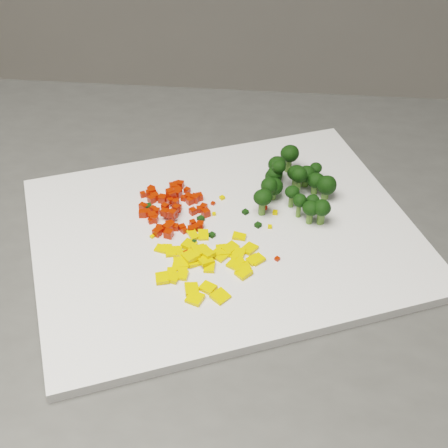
# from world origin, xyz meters

# --- Properties ---
(cutting_board) EXTENTS (0.54, 0.49, 0.01)m
(cutting_board) POSITION_xyz_m (-0.08, 0.44, 0.91)
(cutting_board) COLOR white
(cutting_board) RESTS_ON counter_block
(carrot_pile) EXTENTS (0.10, 0.10, 0.03)m
(carrot_pile) POSITION_xyz_m (-0.15, 0.47, 0.93)
(carrot_pile) COLOR #BE1302
(carrot_pile) RESTS_ON cutting_board
(pepper_pile) EXTENTS (0.11, 0.11, 0.02)m
(pepper_pile) POSITION_xyz_m (-0.10, 0.38, 0.92)
(pepper_pile) COLOR yellow
(pepper_pile) RESTS_ON cutting_board
(broccoli_pile) EXTENTS (0.12, 0.12, 0.06)m
(broccoli_pile) POSITION_xyz_m (-0.00, 0.51, 0.94)
(broccoli_pile) COLOR black
(broccoli_pile) RESTS_ON cutting_board
(carrot_cube_0) EXTENTS (0.01, 0.01, 0.01)m
(carrot_cube_0) POSITION_xyz_m (-0.15, 0.50, 0.92)
(carrot_cube_0) COLOR #BE1302
(carrot_cube_0) RESTS_ON carrot_pile
(carrot_cube_1) EXTENTS (0.01, 0.01, 0.01)m
(carrot_cube_1) POSITION_xyz_m (-0.18, 0.49, 0.92)
(carrot_cube_1) COLOR #BE1302
(carrot_cube_1) RESTS_ON carrot_pile
(carrot_cube_2) EXTENTS (0.01, 0.01, 0.01)m
(carrot_cube_2) POSITION_xyz_m (-0.15, 0.51, 0.92)
(carrot_cube_2) COLOR #BE1302
(carrot_cube_2) RESTS_ON carrot_pile
(carrot_cube_3) EXTENTS (0.01, 0.01, 0.01)m
(carrot_cube_3) POSITION_xyz_m (-0.12, 0.47, 0.92)
(carrot_cube_3) COLOR #BE1302
(carrot_cube_3) RESTS_ON carrot_pile
(carrot_cube_4) EXTENTS (0.01, 0.01, 0.01)m
(carrot_cube_4) POSITION_xyz_m (-0.16, 0.49, 0.92)
(carrot_cube_4) COLOR #BE1302
(carrot_cube_4) RESTS_ON carrot_pile
(carrot_cube_5) EXTENTS (0.01, 0.01, 0.01)m
(carrot_cube_5) POSITION_xyz_m (-0.16, 0.48, 0.92)
(carrot_cube_5) COLOR #BE1302
(carrot_cube_5) RESTS_ON carrot_pile
(carrot_cube_6) EXTENTS (0.01, 0.01, 0.01)m
(carrot_cube_6) POSITION_xyz_m (-0.16, 0.49, 0.92)
(carrot_cube_6) COLOR #BE1302
(carrot_cube_6) RESTS_ON carrot_pile
(carrot_cube_7) EXTENTS (0.01, 0.01, 0.01)m
(carrot_cube_7) POSITION_xyz_m (-0.19, 0.46, 0.92)
(carrot_cube_7) COLOR #BE1302
(carrot_cube_7) RESTS_ON carrot_pile
(carrot_cube_8) EXTENTS (0.01, 0.01, 0.01)m
(carrot_cube_8) POSITION_xyz_m (-0.19, 0.47, 0.91)
(carrot_cube_8) COLOR #BE1302
(carrot_cube_8) RESTS_ON carrot_pile
(carrot_cube_9) EXTENTS (0.01, 0.01, 0.01)m
(carrot_cube_9) POSITION_xyz_m (-0.15, 0.52, 0.92)
(carrot_cube_9) COLOR #BE1302
(carrot_cube_9) RESTS_ON carrot_pile
(carrot_cube_10) EXTENTS (0.01, 0.01, 0.01)m
(carrot_cube_10) POSITION_xyz_m (-0.13, 0.44, 0.92)
(carrot_cube_10) COLOR #BE1302
(carrot_cube_10) RESTS_ON carrot_pile
(carrot_cube_11) EXTENTS (0.01, 0.01, 0.01)m
(carrot_cube_11) POSITION_xyz_m (-0.11, 0.47, 0.92)
(carrot_cube_11) COLOR #BE1302
(carrot_cube_11) RESTS_ON carrot_pile
(carrot_cube_12) EXTENTS (0.01, 0.01, 0.01)m
(carrot_cube_12) POSITION_xyz_m (-0.19, 0.47, 0.92)
(carrot_cube_12) COLOR #BE1302
(carrot_cube_12) RESTS_ON carrot_pile
(carrot_cube_13) EXTENTS (0.01, 0.01, 0.01)m
(carrot_cube_13) POSITION_xyz_m (-0.13, 0.47, 0.92)
(carrot_cube_13) COLOR #BE1302
(carrot_cube_13) RESTS_ON carrot_pile
(carrot_cube_14) EXTENTS (0.01, 0.01, 0.01)m
(carrot_cube_14) POSITION_xyz_m (-0.15, 0.47, 0.92)
(carrot_cube_14) COLOR #BE1302
(carrot_cube_14) RESTS_ON carrot_pile
(carrot_cube_15) EXTENTS (0.01, 0.01, 0.01)m
(carrot_cube_15) POSITION_xyz_m (-0.14, 0.51, 0.92)
(carrot_cube_15) COLOR #BE1302
(carrot_cube_15) RESTS_ON carrot_pile
(carrot_cube_16) EXTENTS (0.01, 0.01, 0.01)m
(carrot_cube_16) POSITION_xyz_m (-0.15, 0.49, 0.92)
(carrot_cube_16) COLOR #BE1302
(carrot_cube_16) RESTS_ON carrot_pile
(carrot_cube_17) EXTENTS (0.01, 0.01, 0.01)m
(carrot_cube_17) POSITION_xyz_m (-0.14, 0.49, 0.91)
(carrot_cube_17) COLOR #BE1302
(carrot_cube_17) RESTS_ON carrot_pile
(carrot_cube_18) EXTENTS (0.01, 0.01, 0.01)m
(carrot_cube_18) POSITION_xyz_m (-0.15, 0.45, 0.92)
(carrot_cube_18) COLOR #BE1302
(carrot_cube_18) RESTS_ON carrot_pile
(carrot_cube_19) EXTENTS (0.01, 0.01, 0.01)m
(carrot_cube_19) POSITION_xyz_m (-0.13, 0.49, 0.92)
(carrot_cube_19) COLOR #BE1302
(carrot_cube_19) RESTS_ON carrot_pile
(carrot_cube_20) EXTENTS (0.01, 0.01, 0.01)m
(carrot_cube_20) POSITION_xyz_m (-0.16, 0.45, 0.92)
(carrot_cube_20) COLOR #BE1302
(carrot_cube_20) RESTS_ON carrot_pile
(carrot_cube_21) EXTENTS (0.01, 0.01, 0.01)m
(carrot_cube_21) POSITION_xyz_m (-0.12, 0.44, 0.92)
(carrot_cube_21) COLOR #BE1302
(carrot_cube_21) RESTS_ON carrot_pile
(carrot_cube_22) EXTENTS (0.01, 0.01, 0.01)m
(carrot_cube_22) POSITION_xyz_m (-0.16, 0.49, 0.92)
(carrot_cube_22) COLOR #BE1302
(carrot_cube_22) RESTS_ON carrot_pile
(carrot_cube_23) EXTENTS (0.01, 0.01, 0.01)m
(carrot_cube_23) POSITION_xyz_m (-0.13, 0.43, 0.91)
(carrot_cube_23) COLOR #BE1302
(carrot_cube_23) RESTS_ON carrot_pile
(carrot_cube_24) EXTENTS (0.01, 0.01, 0.01)m
(carrot_cube_24) POSITION_xyz_m (-0.15, 0.47, 0.92)
(carrot_cube_24) COLOR #BE1302
(carrot_cube_24) RESTS_ON carrot_pile
(carrot_cube_25) EXTENTS (0.01, 0.01, 0.01)m
(carrot_cube_25) POSITION_xyz_m (-0.15, 0.46, 0.92)
(carrot_cube_25) COLOR #BE1302
(carrot_cube_25) RESTS_ON carrot_pile
(carrot_cube_26) EXTENTS (0.01, 0.01, 0.01)m
(carrot_cube_26) POSITION_xyz_m (-0.17, 0.45, 0.92)
(carrot_cube_26) COLOR #BE1302
(carrot_cube_26) RESTS_ON carrot_pile
(carrot_cube_27) EXTENTS (0.01, 0.01, 0.01)m
(carrot_cube_27) POSITION_xyz_m (-0.15, 0.44, 0.92)
(carrot_cube_27) COLOR #BE1302
(carrot_cube_27) RESTS_ON carrot_pile
(carrot_cube_28) EXTENTS (0.01, 0.01, 0.01)m
(carrot_cube_28) POSITION_xyz_m (-0.17, 0.45, 0.91)
(carrot_cube_28) COLOR #BE1302
(carrot_cube_28) RESTS_ON carrot_pile
(carrot_cube_29) EXTENTS (0.01, 0.01, 0.01)m
(carrot_cube_29) POSITION_xyz_m (-0.16, 0.51, 0.92)
(carrot_cube_29) COLOR #BE1302
(carrot_cube_29) RESTS_ON carrot_pile
(carrot_cube_30) EXTENTS (0.01, 0.01, 0.01)m
(carrot_cube_30) POSITION_xyz_m (-0.12, 0.50, 0.92)
(carrot_cube_30) COLOR #BE1302
(carrot_cube_30) RESTS_ON carrot_pile
(carrot_cube_31) EXTENTS (0.01, 0.01, 0.01)m
(carrot_cube_31) POSITION_xyz_m (-0.11, 0.48, 0.92)
(carrot_cube_31) COLOR #BE1302
(carrot_cube_31) RESTS_ON carrot_pile
(carrot_cube_32) EXTENTS (0.01, 0.01, 0.01)m
(carrot_cube_32) POSITION_xyz_m (-0.16, 0.46, 0.92)
(carrot_cube_32) COLOR #BE1302
(carrot_cube_32) RESTS_ON carrot_pile
(carrot_cube_33) EXTENTS (0.01, 0.01, 0.01)m
(carrot_cube_33) POSITION_xyz_m (-0.16, 0.49, 0.92)
(carrot_cube_33) COLOR #BE1302
(carrot_cube_33) RESTS_ON carrot_pile
(carrot_cube_34) EXTENTS (0.01, 0.01, 0.01)m
(carrot_cube_34) POSITION_xyz_m (-0.15, 0.45, 0.92)
(carrot_cube_34) COLOR #BE1302
(carrot_cube_34) RESTS_ON carrot_pile
(carrot_cube_35) EXTENTS (0.01, 0.01, 0.01)m
(carrot_cube_35) POSITION_xyz_m (-0.19, 0.50, 0.92)
(carrot_cube_35) COLOR #BE1302
(carrot_cube_35) RESTS_ON carrot_pile
(carrot_cube_36) EXTENTS (0.01, 0.01, 0.01)m
(carrot_cube_36) POSITION_xyz_m (-0.14, 0.47, 0.92)
(carrot_cube_36) COLOR #BE1302
(carrot_cube_36) RESTS_ON carrot_pile
(carrot_cube_37) EXTENTS (0.01, 0.01, 0.01)m
(carrot_cube_37) POSITION_xyz_m (-0.15, 0.51, 0.92)
(carrot_cube_37) COLOR #BE1302
(carrot_cube_37) RESTS_ON carrot_pile
(carrot_cube_38) EXTENTS (0.01, 0.01, 0.01)m
(carrot_cube_38) POSITION_xyz_m (-0.18, 0.49, 0.92)
(carrot_cube_38) COLOR #BE1302
(carrot_cube_38) RESTS_ON carrot_pile
(carrot_cube_39) EXTENTS (0.01, 0.01, 0.01)m
(carrot_cube_39) POSITION_xyz_m (-0.17, 0.49, 0.92)
(carrot_cube_39) COLOR #BE1302
(carrot_cube_39) RESTS_ON carrot_pile
(carrot_cube_40) EXTENTS (0.01, 0.01, 0.01)m
(carrot_cube_40) POSITION_xyz_m (-0.17, 0.46, 0.92)
(carrot_cube_40) COLOR #BE1302
(carrot_cube_40) RESTS_ON carrot_pile
(carrot_cube_41) EXTENTS (0.01, 0.01, 0.01)m
(carrot_cube_41) POSITION_xyz_m (-0.18, 0.50, 0.92)
(carrot_cube_41) COLOR #BE1302
(carrot_cube_41) RESTS_ON carrot_pile
(carrot_cube_42) EXTENTS (0.01, 0.01, 0.01)m
(carrot_cube_42) POSITION_xyz_m (-0.12, 0.43, 0.92)
(carrot_cube_42) COLOR #BE1302
(carrot_cube_42) RESTS_ON carrot_pile
(carrot_cube_43) EXTENTS (0.01, 0.01, 0.01)m
(carrot_cube_43) POSITION_xyz_m (-0.11, 0.44, 0.92)
(carrot_cube_43) COLOR #BE1302
(carrot_cube_43) RESTS_ON carrot_pile
(carrot_cube_44) EXTENTS (0.01, 0.01, 0.01)m
(carrot_cube_44) POSITION_xyz_m (-0.14, 0.50, 0.92)
(carrot_cube_44) COLOR #BE1302
(carrot_cube_44) RESTS_ON carrot_pile
(carrot_cube_45) EXTENTS (0.01, 0.01, 0.01)m
(carrot_cube_45) POSITION_xyz_m (-0.15, 0.43, 0.92)
(carrot_cube_45) COLOR #BE1302
(carrot_cube_45) RESTS_ON carrot_pile
(carrot_cube_46) EXTENTS (0.01, 0.01, 0.01)m
(carrot_cube_46) POSITION_xyz_m (-0.14, 0.44, 0.92)
(carrot_cube_46) COLOR #BE1302
(carrot_cube_46) RESTS_ON carrot_pile
(carrot_cube_47) EXTENTS (0.01, 0.01, 0.01)m
(carrot_cube_47) POSITION_xyz_m (-0.15, 0.44, 0.92)
(carrot_cube_47) COLOR #BE1302
(carrot_cube_47) RESTS_ON carrot_pile
(carrot_cube_48) EXTENTS (0.01, 0.01, 0.01)m
(carrot_cube_48) POSITION_xyz_m (-0.19, 0.51, 0.92)
(carrot_cube_48) COLOR #BE1302
(carrot_cube_48) RESTS_ON carrot_pile
(carrot_cube_49) EXTENTS (0.01, 0.01, 0.01)m
(carrot_cube_49) POSITION_xyz_m (-0.15, 0.42, 0.92)
(carrot_cube_49) COLOR #BE1302
(carrot_cube_49) RESTS_ON carrot_pile
(carrot_cube_50) EXTENTS (0.01, 0.01, 0.01)m
(carrot_cube_50) POSITION_xyz_m (-0.12, 0.45, 0.92)
(carrot_cube_50) COLOR #BE1302
(carrot_cube_50) RESTS_ON carrot_pile
(carrot_cube_51) EXTENTS (0.01, 0.01, 0.01)m
(carrot_cube_51) POSITION_xyz_m (-0.18, 0.46, 0.92)
(carrot_cube_51) COLOR #BE1302
(carrot_cube_51) RESTS_ON carrot_pile
(carrot_cube_52) EXTENTS (0.01, 0.01, 0.01)m
(carrot_cube_52) POSITION_xyz_m (-0.19, 0.50, 0.92)
(carrot_cube_52) COLOR #BE1302
(carrot_cube_52) RESTS_ON carrot_pile
(carrot_cube_53) EXTENTS (0.01, 0.01, 0.01)m
(carrot_cube_53) POSITION_xyz_m (-0.16, 0.43, 0.92)
(carrot_cube_53) COLOR #BE1302
(carrot_cube_53) RESTS_ON carrot_pile
(carrot_cube_54) EXTENTS (0.01, 0.01, 0.01)m
(carrot_cube_54) POSITION_xyz_m (-0.13, 0.49, 0.92)
(carrot_cube_54) COLOR #BE1302
(carrot_cube_54) RESTS_ON carrot_pile
(carrot_cube_55) EXTENTS (0.01, 0.01, 0.01)m
(carrot_cube_55) POSITION_xyz_m (-0.17, 0.45, 0.92)
(carrot_cube_55) COLOR #BE1302
(carrot_cube_55) RESTS_ON carrot_pile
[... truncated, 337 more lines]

